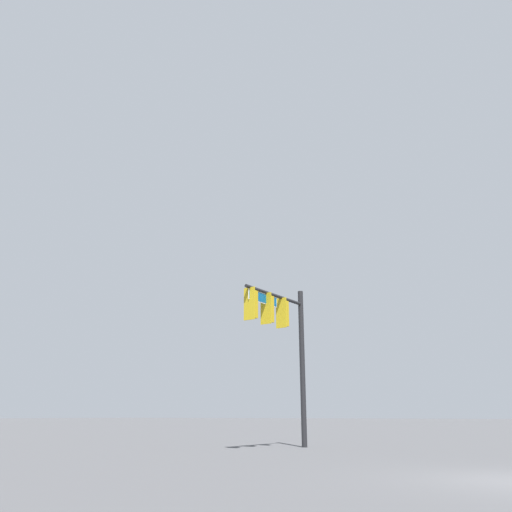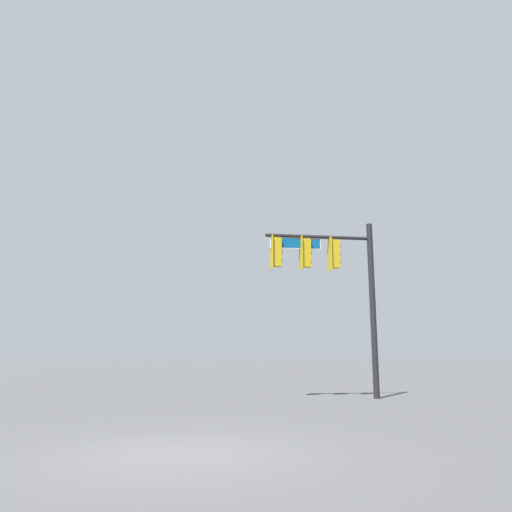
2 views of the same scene
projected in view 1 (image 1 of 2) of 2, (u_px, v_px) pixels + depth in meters
signal_pole_near at (282, 330)px, 21.17m from camera, size 4.30×0.81×6.74m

